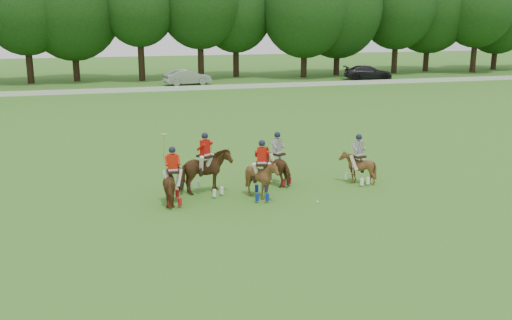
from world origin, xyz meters
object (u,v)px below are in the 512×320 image
object	(u,v)px
car_mid	(187,77)
polo_stripe_a	(277,166)
car_right	(368,72)
polo_red_c	(262,178)
polo_ball	(317,202)
polo_red_a	(173,184)
polo_red_b	(206,172)
polo_stripe_b	(358,166)

from	to	relation	value
car_mid	polo_stripe_a	distance (m)	37.18
car_mid	car_right	world-z (taller)	car_mid
polo_red_c	polo_ball	xyz separation A→B (m)	(1.85, -1.12, -0.78)
polo_red_c	polo_ball	bearing A→B (deg)	-31.17
polo_red_a	polo_stripe_a	distance (m)	4.73
polo_stripe_a	polo_red_b	bearing A→B (deg)	-169.36
polo_red_a	polo_red_b	world-z (taller)	polo_red_a
car_right	polo_red_c	xyz separation A→B (m)	(-23.75, -38.83, 0.04)
car_right	polo_stripe_b	world-z (taller)	polo_stripe_b
car_right	car_mid	bearing A→B (deg)	103.33
car_mid	polo_stripe_b	bearing A→B (deg)	171.21
car_right	polo_red_a	bearing A→B (deg)	158.24
polo_stripe_a	polo_ball	world-z (taller)	polo_stripe_a
polo_red_c	polo_stripe_a	world-z (taller)	polo_red_c
polo_red_c	polo_stripe_b	xyz separation A→B (m)	(4.42, 0.89, -0.09)
polo_red_a	polo_red_c	world-z (taller)	polo_red_a
car_right	polo_stripe_b	bearing A→B (deg)	166.34
car_mid	polo_red_b	bearing A→B (deg)	161.55
polo_red_c	polo_stripe_a	bearing A→B (deg)	55.93
car_mid	polo_red_c	xyz separation A→B (m)	(-3.26, -38.83, 0.03)
car_mid	car_right	size ratio (longest dim) A/B	0.89
polo_red_b	polo_ball	world-z (taller)	polo_red_b
polo_red_b	polo_red_c	distance (m)	2.27
polo_red_a	polo_ball	world-z (taller)	polo_red_a
polo_stripe_b	polo_ball	world-z (taller)	polo_stripe_b
car_right	polo_red_a	world-z (taller)	polo_red_a
car_mid	polo_red_c	size ratio (longest dim) A/B	2.09
polo_red_b	polo_red_c	bearing A→B (deg)	-29.61
polo_stripe_b	polo_red_c	bearing A→B (deg)	-168.63
car_right	polo_red_b	world-z (taller)	polo_red_b
polo_ball	polo_red_b	bearing A→B (deg)	149.63
polo_stripe_b	polo_ball	distance (m)	3.34
polo_red_b	polo_stripe_b	size ratio (longest dim) A/B	1.17
polo_stripe_b	polo_red_b	bearing A→B (deg)	177.95
polo_red_b	polo_stripe_a	xyz separation A→B (m)	(3.12, 0.59, -0.11)
car_mid	polo_stripe_b	xyz separation A→B (m)	(1.16, -37.94, -0.05)
car_right	polo_red_b	size ratio (longest dim) A/B	2.18
polo_red_a	polo_red_b	size ratio (longest dim) A/B	1.10
polo_red_a	polo_red_b	distance (m)	1.63
car_mid	polo_ball	bearing A→B (deg)	167.43
polo_red_b	polo_ball	bearing A→B (deg)	-30.37
polo_stripe_b	polo_stripe_a	bearing A→B (deg)	166.00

